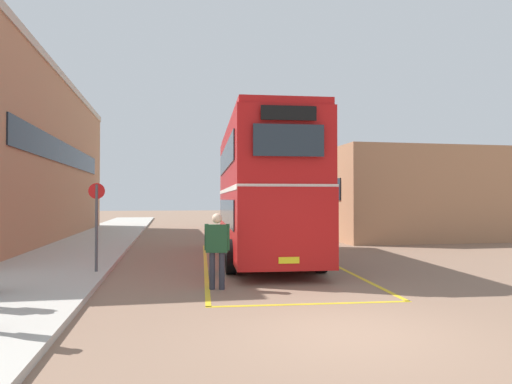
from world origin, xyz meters
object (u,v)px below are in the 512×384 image
Objects in this scene: single_deck_bus at (260,207)px; pedestrian_boarding at (217,245)px; double_decker_bus at (262,189)px; bus_stop_sign at (97,218)px.

single_deck_bus is 5.20× the size of pedestrian_boarding.
pedestrian_boarding is at bearing -112.40° from double_decker_bus.
double_decker_bus is 5.80m from pedestrian_boarding.
pedestrian_boarding is at bearing -104.11° from single_deck_bus.
bus_stop_sign reaches higher than pedestrian_boarding.
double_decker_bus is 5.74× the size of pedestrian_boarding.
double_decker_bus is 4.22× the size of bus_stop_sign.
single_deck_bus reaches higher than bus_stop_sign.
double_decker_bus is at bearing 27.73° from bus_stop_sign.
single_deck_bus is at bearing 65.08° from bus_stop_sign.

